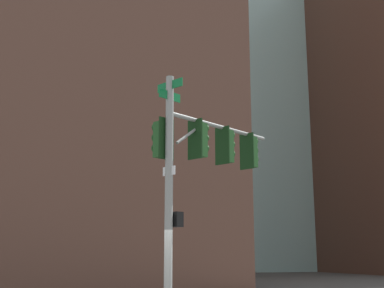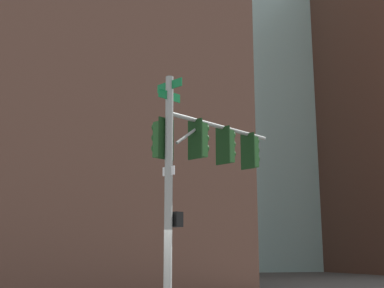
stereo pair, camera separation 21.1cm
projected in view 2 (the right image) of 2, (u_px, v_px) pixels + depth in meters
signal_pole_assembly at (199, 159)px, 14.94m from camera, size 2.64×4.24×6.72m
building_glass_tower at (238, 10)px, 77.48m from camera, size 24.54×33.27×75.36m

